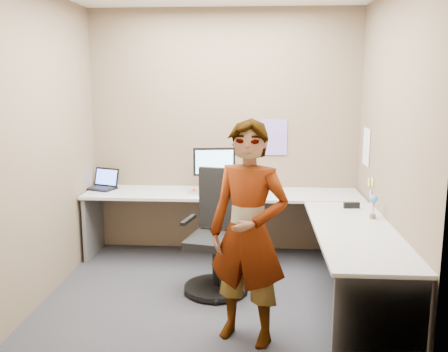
# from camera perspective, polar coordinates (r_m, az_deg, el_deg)

# --- Properties ---
(ground) EXTENTS (3.00, 3.00, 0.00)m
(ground) POSITION_cam_1_polar(r_m,az_deg,el_deg) (4.69, -1.08, -13.28)
(ground) COLOR #242328
(ground) RESTS_ON ground
(wall_back) EXTENTS (3.00, 0.00, 3.00)m
(wall_back) POSITION_cam_1_polar(r_m,az_deg,el_deg) (5.61, 0.03, 5.02)
(wall_back) COLOR brown
(wall_back) RESTS_ON ground
(wall_right) EXTENTS (0.00, 2.70, 2.70)m
(wall_right) POSITION_cam_1_polar(r_m,az_deg,el_deg) (4.45, 18.51, 2.96)
(wall_right) COLOR brown
(wall_right) RESTS_ON ground
(wall_left) EXTENTS (0.00, 2.70, 2.70)m
(wall_left) POSITION_cam_1_polar(r_m,az_deg,el_deg) (4.70, -19.72, 3.27)
(wall_left) COLOR brown
(wall_left) RESTS_ON ground
(desk) EXTENTS (2.98, 2.58, 0.73)m
(desk) POSITION_cam_1_polar(r_m,az_deg,el_deg) (4.84, 4.48, -5.13)
(desk) COLOR #AAAAAA
(desk) RESTS_ON ground
(paper_ream) EXTENTS (0.31, 0.25, 0.06)m
(paper_ream) POSITION_cam_1_polar(r_m,az_deg,el_deg) (5.39, -1.13, -1.58)
(paper_ream) COLOR red
(paper_ream) RESTS_ON desk
(monitor) EXTENTS (0.45, 0.16, 0.43)m
(monitor) POSITION_cam_1_polar(r_m,az_deg,el_deg) (5.36, -1.12, 1.39)
(monitor) COLOR black
(monitor) RESTS_ON paper_ream
(laptop) EXTENTS (0.38, 0.35, 0.22)m
(laptop) POSITION_cam_1_polar(r_m,az_deg,el_deg) (5.74, -13.62, -0.84)
(laptop) COLOR black
(laptop) RESTS_ON desk
(trackball_mouse) EXTENTS (0.12, 0.08, 0.07)m
(trackball_mouse) POSITION_cam_1_polar(r_m,az_deg,el_deg) (5.29, -3.43, -1.88)
(trackball_mouse) COLOR #B7B7BC
(trackball_mouse) RESTS_ON desk
(origami) EXTENTS (0.10, 0.10, 0.06)m
(origami) POSITION_cam_1_polar(r_m,az_deg,el_deg) (5.30, 2.84, -1.79)
(origami) COLOR white
(origami) RESTS_ON desk
(stapler) EXTENTS (0.15, 0.05, 0.05)m
(stapler) POSITION_cam_1_polar(r_m,az_deg,el_deg) (4.87, 14.37, -3.27)
(stapler) COLOR black
(stapler) RESTS_ON desk
(flower) EXTENTS (0.07, 0.07, 0.22)m
(flower) POSITION_cam_1_polar(r_m,az_deg,el_deg) (4.53, 16.72, -2.94)
(flower) COLOR brown
(flower) RESTS_ON desk
(calendar_purple) EXTENTS (0.30, 0.01, 0.40)m
(calendar_purple) POSITION_cam_1_polar(r_m,az_deg,el_deg) (5.59, 5.67, 4.44)
(calendar_purple) COLOR #846BB7
(calendar_purple) RESTS_ON wall_back
(calendar_white) EXTENTS (0.01, 0.28, 0.38)m
(calendar_white) POSITION_cam_1_polar(r_m,az_deg,el_deg) (5.33, 15.96, 3.22)
(calendar_white) COLOR white
(calendar_white) RESTS_ON wall_right
(sticky_note_a) EXTENTS (0.01, 0.07, 0.07)m
(sticky_note_a) POSITION_cam_1_polar(r_m,az_deg,el_deg) (5.04, 16.59, -0.69)
(sticky_note_a) COLOR #F2E059
(sticky_note_a) RESTS_ON wall_right
(sticky_note_b) EXTENTS (0.01, 0.07, 0.07)m
(sticky_note_b) POSITION_cam_1_polar(r_m,az_deg,el_deg) (5.11, 16.39, -2.01)
(sticky_note_b) COLOR pink
(sticky_note_b) RESTS_ON wall_right
(sticky_note_c) EXTENTS (0.01, 0.07, 0.07)m
(sticky_note_c) POSITION_cam_1_polar(r_m,az_deg,el_deg) (5.00, 16.67, -2.53)
(sticky_note_c) COLOR pink
(sticky_note_c) RESTS_ON wall_right
(sticky_note_d) EXTENTS (0.01, 0.07, 0.07)m
(sticky_note_d) POSITION_cam_1_polar(r_m,az_deg,el_deg) (5.19, 16.22, -0.69)
(sticky_note_d) COLOR #F2E059
(sticky_note_d) RESTS_ON wall_right
(office_chair) EXTENTS (0.62, 0.59, 1.10)m
(office_chair) POSITION_cam_1_polar(r_m,az_deg,el_deg) (4.62, -0.71, -7.66)
(office_chair) COLOR black
(office_chair) RESTS_ON ground
(person) EXTENTS (0.71, 0.59, 1.65)m
(person) POSITION_cam_1_polar(r_m,az_deg,el_deg) (3.64, 2.80, -6.57)
(person) COLOR #999399
(person) RESTS_ON ground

